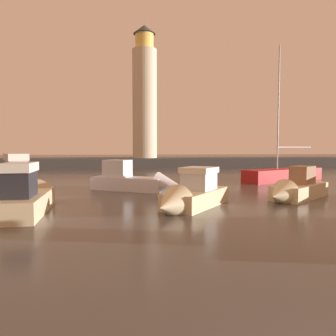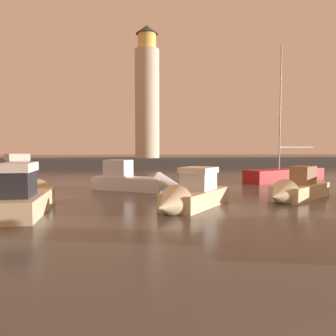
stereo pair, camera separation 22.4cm
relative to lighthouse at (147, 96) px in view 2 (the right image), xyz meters
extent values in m
plane|color=#4C4742|center=(0.87, -23.27, -10.61)|extent=(220.00, 220.00, 0.00)
cube|color=#423F3D|center=(0.87, 0.00, -9.90)|extent=(82.24, 6.14, 1.43)
cylinder|color=beige|center=(0.00, 0.00, -1.24)|extent=(3.60, 3.60, 15.89)
cylinder|color=#F2CC59|center=(0.00, 0.00, 7.82)|extent=(2.70, 2.70, 2.23)
cone|color=#33383D|center=(0.00, 0.00, 9.57)|extent=(3.24, 3.24, 1.27)
cube|color=beige|center=(1.33, -32.56, -10.19)|extent=(4.14, 4.68, 0.83)
cone|color=beige|center=(-0.30, -34.72, -10.15)|extent=(2.30, 2.28, 1.69)
cube|color=silver|center=(1.51, -32.32, -9.35)|extent=(2.05, 2.07, 0.85)
cube|color=silver|center=(1.51, -32.32, -8.77)|extent=(2.25, 2.28, 0.30)
cube|color=beige|center=(-6.73, -33.47, -10.16)|extent=(2.21, 5.40, 0.89)
cone|color=beige|center=(-6.98, -30.39, -10.12)|extent=(1.84, 1.74, 1.72)
cube|color=#232328|center=(-6.66, -34.35, -9.18)|extent=(1.24, 1.86, 1.08)
cube|color=silver|center=(-6.66, -34.35, -8.45)|extent=(1.36, 2.05, 0.38)
cube|color=silver|center=(-2.14, -25.83, -10.15)|extent=(5.45, 4.12, 0.91)
cone|color=silver|center=(0.53, -27.33, -10.11)|extent=(2.21, 2.25, 1.69)
cube|color=silver|center=(-2.95, -25.37, -9.10)|extent=(2.15, 1.99, 1.20)
cube|color=white|center=(-9.56, -26.58, -10.13)|extent=(3.68, 4.91, 0.95)
cone|color=white|center=(-10.86, -24.15, -10.09)|extent=(2.13, 2.09, 1.61)
cube|color=silver|center=(-9.23, -27.19, -9.05)|extent=(1.87, 2.21, 1.22)
cube|color=silver|center=(-9.23, -27.19, -8.22)|extent=(2.06, 2.43, 0.43)
cube|color=beige|center=(7.97, -30.55, -10.19)|extent=(4.71, 4.35, 0.83)
cone|color=beige|center=(5.83, -32.35, -10.15)|extent=(2.22, 2.24, 1.63)
cube|color=#8C6647|center=(8.23, -30.33, -9.25)|extent=(1.81, 1.76, 1.05)
cube|color=#B21E1E|center=(11.50, -21.15, -10.06)|extent=(8.57, 5.52, 1.09)
cylinder|color=#B7B7BC|center=(10.73, -21.53, -4.19)|extent=(0.12, 0.12, 10.66)
cylinder|color=#B7B7BC|center=(12.85, -20.48, -7.60)|extent=(4.29, 2.18, 0.09)
camera|label=1|loc=(-1.90, -48.70, -7.61)|focal=34.75mm
camera|label=2|loc=(-1.68, -48.72, -7.61)|focal=34.75mm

